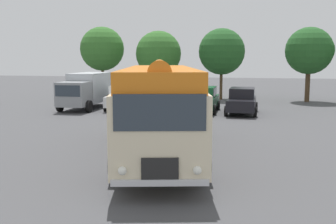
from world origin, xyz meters
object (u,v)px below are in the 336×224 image
Objects in this scene: vintage_bus at (160,104)px; car_far_right at (242,101)px; box_van at (87,89)px; car_near_left at (123,97)px; car_mid_left at (163,99)px; car_mid_right at (203,99)px.

car_far_right is at bearing 76.91° from vintage_bus.
car_near_left is at bearing 0.52° from box_van.
car_mid_left is 0.74× the size of box_van.
vintage_bus is at bearing -90.92° from car_mid_right.
vintage_bus is 14.89m from box_van.
car_mid_left is (-2.51, 11.91, -1.05)m from vintage_bus.
box_van is at bearing 176.50° from car_far_right.
car_mid_left and car_far_right have the same top height.
car_near_left is 8.29m from car_far_right.
car_far_right is at bearing -3.50° from box_van.
box_van reaches higher than car_near_left.
car_mid_right is 0.73× the size of box_van.
car_mid_left is 2.72m from car_mid_right.
vintage_bus is 12.19m from car_mid_right.
box_van reaches higher than car_mid_right.
car_mid_left is at bearing -10.06° from car_near_left.
car_far_right is (2.73, 11.75, -1.05)m from vintage_bus.
car_near_left is 1.03× the size of car_mid_right.
vintage_bus is at bearing -66.07° from car_near_left.
car_near_left is 0.75× the size of box_van.
car_near_left and car_far_right have the same top height.
car_mid_right is at bearing -3.02° from car_near_left.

